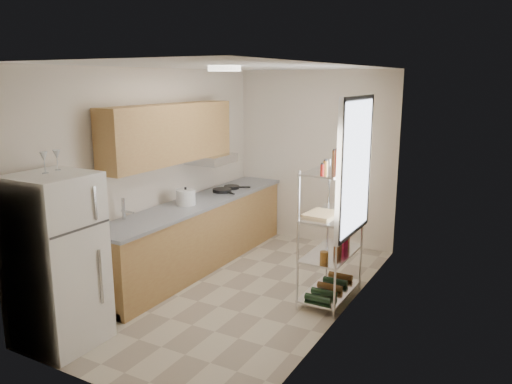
{
  "coord_description": "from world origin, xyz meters",
  "views": [
    {
      "loc": [
        2.85,
        -4.75,
        2.46
      ],
      "look_at": [
        0.07,
        0.25,
        1.17
      ],
      "focal_mm": 35.0,
      "sensor_mm": 36.0,
      "label": 1
    }
  ],
  "objects_px": {
    "rice_cooker": "(186,197)",
    "frying_pan_large": "(222,190)",
    "refrigerator": "(58,261)",
    "espresso_machine": "(345,197)",
    "cutting_board": "(322,214)"
  },
  "relations": [
    {
      "from": "rice_cooker",
      "to": "espresso_machine",
      "type": "height_order",
      "value": "espresso_machine"
    },
    {
      "from": "refrigerator",
      "to": "espresso_machine",
      "type": "bearing_deg",
      "value": 52.38
    },
    {
      "from": "rice_cooker",
      "to": "frying_pan_large",
      "type": "xyz_separation_m",
      "value": [
        0.0,
        0.84,
        -0.08
      ]
    },
    {
      "from": "rice_cooker",
      "to": "frying_pan_large",
      "type": "height_order",
      "value": "rice_cooker"
    },
    {
      "from": "cutting_board",
      "to": "espresso_machine",
      "type": "distance_m",
      "value": 0.47
    },
    {
      "from": "refrigerator",
      "to": "frying_pan_large",
      "type": "height_order",
      "value": "refrigerator"
    },
    {
      "from": "rice_cooker",
      "to": "frying_pan_large",
      "type": "distance_m",
      "value": 0.85
    },
    {
      "from": "refrigerator",
      "to": "cutting_board",
      "type": "distance_m",
      "value": 2.71
    },
    {
      "from": "refrigerator",
      "to": "espresso_machine",
      "type": "distance_m",
      "value": 3.13
    },
    {
      "from": "frying_pan_large",
      "to": "espresso_machine",
      "type": "xyz_separation_m",
      "value": [
        1.96,
        -0.41,
        0.21
      ]
    },
    {
      "from": "espresso_machine",
      "to": "refrigerator",
      "type": "bearing_deg",
      "value": -137.95
    },
    {
      "from": "refrigerator",
      "to": "cutting_board",
      "type": "xyz_separation_m",
      "value": [
        1.79,
        2.03,
        0.2
      ]
    },
    {
      "from": "cutting_board",
      "to": "espresso_machine",
      "type": "height_order",
      "value": "espresso_machine"
    },
    {
      "from": "frying_pan_large",
      "to": "cutting_board",
      "type": "bearing_deg",
      "value": -1.37
    },
    {
      "from": "rice_cooker",
      "to": "espresso_machine",
      "type": "relative_size",
      "value": 0.97
    }
  ]
}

